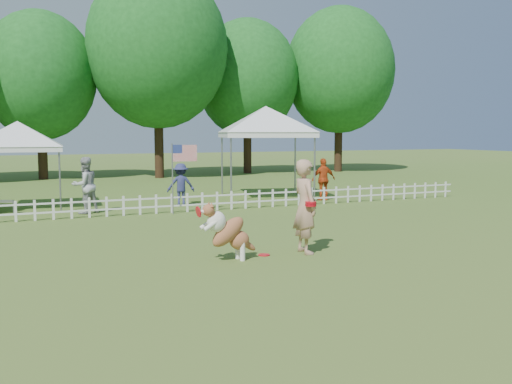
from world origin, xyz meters
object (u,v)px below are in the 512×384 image
Objects in this scene: dog at (229,232)px; canopy_tent_right at (266,153)px; flag_pole at (173,179)px; spectator_a at (85,185)px; frisbee_on_turf at (264,255)px; handler at (305,206)px; spectator_c at (324,179)px; canopy_tent_left at (19,166)px; spectator_b at (181,185)px.

canopy_tent_right is (5.34, 9.71, 1.14)m from dog.
flag_pole is (-4.55, -3.01, -0.63)m from canopy_tent_right.
canopy_tent_right is 1.96× the size of spectator_a.
handler is at bearing -8.07° from frisbee_on_turf.
spectator_c is (1.58, -1.70, -0.94)m from canopy_tent_right.
flag_pole is (4.22, -3.33, -0.32)m from canopy_tent_left.
frisbee_on_turf is at bearing 94.57° from spectator_b.
spectator_b is at bearing 68.36° from flag_pole.
canopy_tent_right is 3.98m from spectator_b.
spectator_c is (6.92, 8.02, 0.20)m from dog.
spectator_a reaches higher than frisbee_on_turf.
dog is at bearing 94.39° from handler.
dog is 8.81m from spectator_b.
frisbee_on_turf is 0.14× the size of spectator_a.
canopy_tent_left reaches higher than spectator_b.
canopy_tent_left is (-3.44, 10.03, 0.83)m from dog.
canopy_tent_left is at bearing 104.61° from dog.
canopy_tent_right is (4.50, 9.53, 1.71)m from frisbee_on_turf.
dog is 10.64m from canopy_tent_left.
spectator_c is at bearing -32.40° from canopy_tent_right.
spectator_a is at bearing 21.64° from spectator_b.
flag_pole reaches higher than frisbee_on_turf.
handler reaches higher than spectator_a.
canopy_tent_left is 1.94× the size of spectator_b.
canopy_tent_right is at bearing -18.22° from handler.
spectator_a reaches higher than dog.
canopy_tent_right is (3.63, 9.65, 0.74)m from handler.
canopy_tent_left is at bearing 113.45° from frisbee_on_turf.
canopy_tent_right reaches higher than canopy_tent_left.
handler is at bearing 100.48° from spectator_b.
dog is 6.77m from flag_pole.
dog is at bearing -167.54° from frisbee_on_turf.
canopy_tent_right is 2.37× the size of spectator_b.
spectator_a reaches higher than spectator_b.
spectator_a is (-2.47, 7.80, 0.86)m from frisbee_on_turf.
canopy_tent_left is at bearing -72.76° from spectator_a.
flag_pole is at bearing 128.25° from spectator_a.
dog is 11.14m from canopy_tent_right.
spectator_a is at bearing 153.90° from flag_pole.
spectator_b is at bearing 75.06° from dog.
dog is 4.85× the size of frisbee_on_turf.
spectator_c is (8.55, 0.04, -0.10)m from spectator_a.
spectator_a is (-1.64, 7.98, 0.30)m from dog.
handler is 1.68× the size of dog.
spectator_a is 8.55m from spectator_c.
dog is at bearing 54.32° from spectator_c.
spectator_c is at bearing -177.02° from spectator_b.
handler is 8.60m from spectator_a.
handler is at bearing -80.39° from flag_pole.
canopy_tent_right reaches higher than flag_pole.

